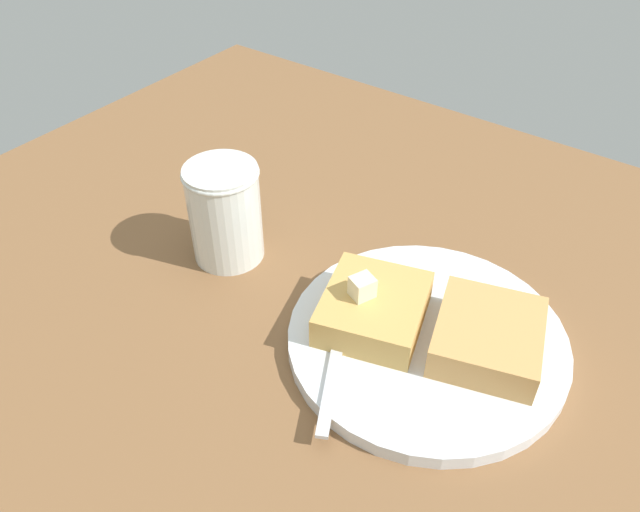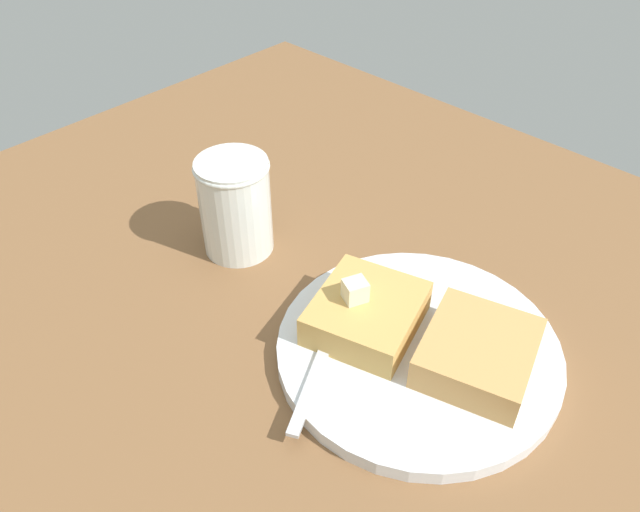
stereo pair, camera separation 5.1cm
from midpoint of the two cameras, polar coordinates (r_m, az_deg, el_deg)
table_surface at (r=47.94cm, az=-1.64°, el=-13.50°), size 96.25×96.25×2.00cm
plate at (r=50.06cm, az=11.89°, el=-8.46°), size 22.04×22.04×1.25cm
toast_slice_left at (r=49.37cm, az=7.26°, el=-5.35°), size 9.91×10.49×2.75cm
toast_slice_middle at (r=48.37cm, az=17.26°, el=-8.59°), size 9.91×10.49×2.75cm
butter_pat_primary at (r=47.84cm, az=6.31°, el=-3.29°), size 2.13×2.21×1.74cm
fork at (r=48.83cm, az=3.83°, el=-7.74°), size 8.59×14.89×0.36cm
syrup_jar at (r=56.81cm, az=-5.16°, el=4.13°), size 6.72×6.72×9.33cm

